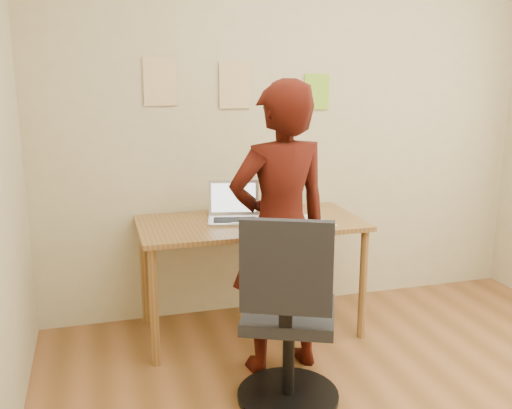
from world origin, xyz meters
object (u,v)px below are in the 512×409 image
object	(u,v)px
office_chair	(288,326)
desk	(250,234)
laptop	(234,212)
phone	(299,226)
person	(280,230)

from	to	relation	value
office_chair	desk	bearing A→B (deg)	110.32
laptop	phone	xyz separation A→B (m)	(0.34, -0.27, -0.05)
phone	laptop	bearing A→B (deg)	126.99
laptop	phone	bearing A→B (deg)	-25.76
phone	desk	bearing A→B (deg)	125.10
office_chair	person	size ratio (longest dim) A/B	0.63
phone	person	world-z (taller)	person
laptop	office_chair	bearing A→B (deg)	-75.14
desk	person	bearing A→B (deg)	-86.37
phone	office_chair	world-z (taller)	office_chair
desk	laptop	distance (m)	0.18
desk	laptop	bearing A→B (deg)	147.24
laptop	person	bearing A→B (deg)	-64.89
desk	laptop	size ratio (longest dim) A/B	3.69
desk	office_chair	xyz separation A→B (m)	(-0.05, -0.89, -0.22)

